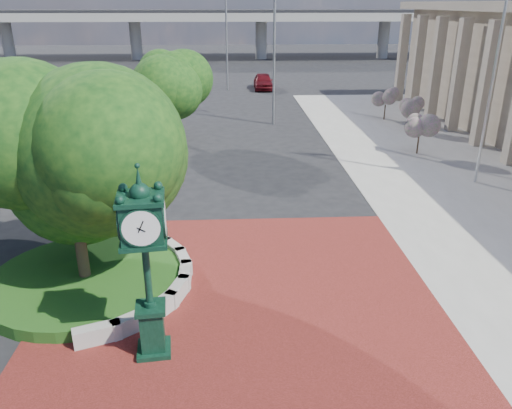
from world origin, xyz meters
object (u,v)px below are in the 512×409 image
Objects in this scene: flagpole_a at (496,61)px; street_lamp_far at (229,29)px; parked_car at (263,81)px; street_lamp_near at (278,42)px; post_clock at (146,258)px.

flagpole_a reaches higher than street_lamp_far.
parked_car is 17.08m from street_lamp_near.
parked_car is 0.47× the size of street_lamp_far.
street_lamp_far is (2.15, 42.09, 3.27)m from post_clock.
flagpole_a is 32.01m from street_lamp_far.
parked_car is at bearing 106.40° from flagpole_a.
post_clock is 0.44× the size of flagpole_a.
post_clock is 0.49× the size of street_lamp_far.
post_clock is 1.05× the size of parked_car.
parked_car is 31.73m from flagpole_a.
flagpole_a reaches higher than post_clock.
street_lamp_near reaches higher than parked_car.
street_lamp_near is at bearing -77.74° from street_lamp_far.
street_lamp_near is (5.58, 26.28, 3.09)m from post_clock.
street_lamp_near is 0.97× the size of street_lamp_far.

